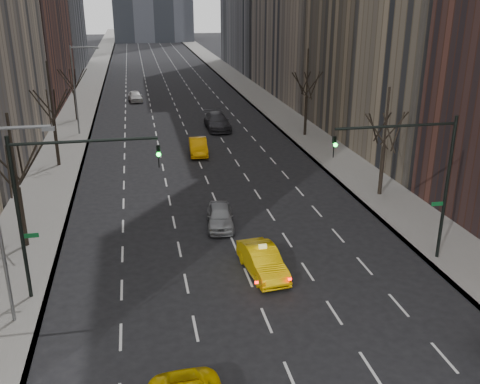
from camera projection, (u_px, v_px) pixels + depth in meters
sidewalk_left at (86, 94)px, 79.10m from camera, size 4.50×320.00×0.15m
sidewalk_right at (248, 89)px, 83.54m from camera, size 4.50×320.00×0.15m
tree_lw_b at (18, 188)px, 30.04m from camera, size 3.36×3.50×7.82m
tree_lw_c at (54, 120)px, 44.65m from camera, size 3.36×3.50×8.74m
tree_lw_d at (74, 90)px, 61.37m from camera, size 3.36×3.50×7.36m
tree_rw_b at (384, 147)px, 38.07m from camera, size 3.36×3.50×7.82m
tree_rw_c at (306, 97)px, 54.52m from camera, size 3.36×3.50×8.74m
traffic_mast_left at (54, 191)px, 24.43m from camera, size 6.69×0.39×8.00m
traffic_mast_right at (420, 167)px, 27.73m from camera, size 6.69×0.39×8.00m
streetlight_near at (4, 207)px, 22.23m from camera, size 2.83×0.22×9.00m
streetlight_far at (77, 81)px, 54.43m from camera, size 2.83×0.22×9.00m
taxi_sedan at (263, 261)px, 28.14m from camera, size 2.07×4.64×1.48m
silver_sedan_ahead at (220, 216)px, 33.91m from camera, size 2.13×4.28×1.40m
far_taxi at (198, 147)px, 49.23m from camera, size 1.83×4.61×1.49m
far_suv_grey at (217, 121)px, 58.47m from camera, size 2.47×6.00×1.74m
far_car_white at (135, 96)px, 73.65m from camera, size 2.13×4.41×1.45m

